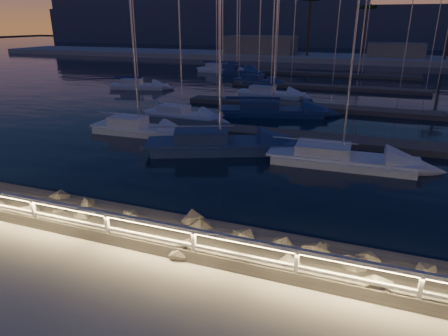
{
  "coord_description": "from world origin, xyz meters",
  "views": [
    {
      "loc": [
        5.41,
        -9.15,
        6.64
      ],
      "look_at": [
        0.43,
        4.0,
        1.47
      ],
      "focal_mm": 32.0,
      "sensor_mm": 36.0,
      "label": 1
    }
  ],
  "objects_px": {
    "sailboat_e": "(137,85)",
    "sailboat_f": "(181,114)",
    "sailboat_i": "(257,80)",
    "sailboat_j": "(269,93)",
    "guard_rail": "(161,231)",
    "sailboat_a": "(137,128)",
    "sailboat_n": "(235,70)",
    "sailboat_m": "(221,69)",
    "sailboat_d": "(338,157)",
    "sailboat_b": "(216,143)",
    "sailboat_g": "(270,110)"
  },
  "relations": [
    {
      "from": "sailboat_n",
      "to": "sailboat_a",
      "type": "bearing_deg",
      "value": -59.66
    },
    {
      "from": "sailboat_g",
      "to": "sailboat_n",
      "type": "distance_m",
      "value": 27.83
    },
    {
      "from": "guard_rail",
      "to": "sailboat_d",
      "type": "xyz_separation_m",
      "value": [
        4.0,
        11.99,
        -0.97
      ]
    },
    {
      "from": "sailboat_j",
      "to": "sailboat_n",
      "type": "bearing_deg",
      "value": 121.96
    },
    {
      "from": "sailboat_f",
      "to": "sailboat_g",
      "type": "relative_size",
      "value": 0.76
    },
    {
      "from": "guard_rail",
      "to": "sailboat_n",
      "type": "bearing_deg",
      "value": 106.62
    },
    {
      "from": "sailboat_n",
      "to": "sailboat_j",
      "type": "bearing_deg",
      "value": -38.18
    },
    {
      "from": "sailboat_j",
      "to": "guard_rail",
      "type": "bearing_deg",
      "value": -78.67
    },
    {
      "from": "sailboat_m",
      "to": "sailboat_n",
      "type": "distance_m",
      "value": 2.57
    },
    {
      "from": "sailboat_e",
      "to": "sailboat_g",
      "type": "height_order",
      "value": "sailboat_g"
    },
    {
      "from": "sailboat_g",
      "to": "sailboat_n",
      "type": "bearing_deg",
      "value": 99.23
    },
    {
      "from": "sailboat_b",
      "to": "sailboat_e",
      "type": "xyz_separation_m",
      "value": [
        -17.1,
        18.45,
        -0.06
      ]
    },
    {
      "from": "sailboat_g",
      "to": "sailboat_b",
      "type": "bearing_deg",
      "value": -108.92
    },
    {
      "from": "guard_rail",
      "to": "sailboat_i",
      "type": "bearing_deg",
      "value": 102.14
    },
    {
      "from": "sailboat_e",
      "to": "sailboat_f",
      "type": "relative_size",
      "value": 1.01
    },
    {
      "from": "guard_rail",
      "to": "sailboat_b",
      "type": "xyz_separation_m",
      "value": [
        -3.0,
        11.91,
        -0.9
      ]
    },
    {
      "from": "sailboat_i",
      "to": "sailboat_j",
      "type": "height_order",
      "value": "sailboat_j"
    },
    {
      "from": "sailboat_e",
      "to": "sailboat_n",
      "type": "relative_size",
      "value": 0.75
    },
    {
      "from": "sailboat_d",
      "to": "sailboat_j",
      "type": "relative_size",
      "value": 1.14
    },
    {
      "from": "sailboat_n",
      "to": "sailboat_m",
      "type": "bearing_deg",
      "value": -172.36
    },
    {
      "from": "sailboat_m",
      "to": "sailboat_n",
      "type": "height_order",
      "value": "sailboat_n"
    },
    {
      "from": "sailboat_b",
      "to": "sailboat_n",
      "type": "distance_m",
      "value": 37.41
    },
    {
      "from": "guard_rail",
      "to": "sailboat_i",
      "type": "height_order",
      "value": "sailboat_i"
    },
    {
      "from": "sailboat_f",
      "to": "sailboat_m",
      "type": "xyz_separation_m",
      "value": [
        -7.99,
        29.61,
        0.08
      ]
    },
    {
      "from": "sailboat_e",
      "to": "sailboat_i",
      "type": "relative_size",
      "value": 1.0
    },
    {
      "from": "sailboat_j",
      "to": "sailboat_a",
      "type": "bearing_deg",
      "value": -103.04
    },
    {
      "from": "sailboat_d",
      "to": "sailboat_a",
      "type": "bearing_deg",
      "value": 171.1
    },
    {
      "from": "guard_rail",
      "to": "sailboat_a",
      "type": "xyz_separation_m",
      "value": [
        -9.51,
        13.59,
        -0.95
      ]
    },
    {
      "from": "sailboat_b",
      "to": "sailboat_i",
      "type": "distance_m",
      "value": 27.76
    },
    {
      "from": "sailboat_b",
      "to": "sailboat_j",
      "type": "bearing_deg",
      "value": 71.85
    },
    {
      "from": "sailboat_g",
      "to": "sailboat_i",
      "type": "bearing_deg",
      "value": 93.87
    },
    {
      "from": "sailboat_i",
      "to": "sailboat_j",
      "type": "xyz_separation_m",
      "value": [
        3.71,
        -8.42,
        -0.01
      ]
    },
    {
      "from": "guard_rail",
      "to": "sailboat_e",
      "type": "distance_m",
      "value": 36.42
    },
    {
      "from": "sailboat_m",
      "to": "sailboat_g",
      "type": "bearing_deg",
      "value": -52.39
    },
    {
      "from": "guard_rail",
      "to": "sailboat_d",
      "type": "height_order",
      "value": "sailboat_d"
    },
    {
      "from": "sailboat_e",
      "to": "sailboat_g",
      "type": "xyz_separation_m",
      "value": [
        17.67,
        -7.96,
        0.03
      ]
    },
    {
      "from": "guard_rail",
      "to": "sailboat_e",
      "type": "height_order",
      "value": "sailboat_e"
    },
    {
      "from": "sailboat_a",
      "to": "sailboat_j",
      "type": "relative_size",
      "value": 0.99
    },
    {
      "from": "sailboat_b",
      "to": "sailboat_m",
      "type": "relative_size",
      "value": 1.07
    },
    {
      "from": "sailboat_i",
      "to": "sailboat_m",
      "type": "relative_size",
      "value": 0.81
    },
    {
      "from": "sailboat_j",
      "to": "sailboat_e",
      "type": "bearing_deg",
      "value": -176.05
    },
    {
      "from": "sailboat_j",
      "to": "sailboat_g",
      "type": "bearing_deg",
      "value": -72.09
    },
    {
      "from": "sailboat_i",
      "to": "sailboat_j",
      "type": "relative_size",
      "value": 0.95
    },
    {
      "from": "guard_rail",
      "to": "sailboat_a",
      "type": "distance_m",
      "value": 16.61
    },
    {
      "from": "sailboat_b",
      "to": "sailboat_e",
      "type": "distance_m",
      "value": 25.16
    },
    {
      "from": "sailboat_n",
      "to": "sailboat_i",
      "type": "bearing_deg",
      "value": -33.18
    },
    {
      "from": "sailboat_f",
      "to": "guard_rail",
      "type": "bearing_deg",
      "value": -57.48
    },
    {
      "from": "sailboat_d",
      "to": "sailboat_e",
      "type": "height_order",
      "value": "sailboat_d"
    },
    {
      "from": "sailboat_d",
      "to": "sailboat_j",
      "type": "distance_m",
      "value": 20.65
    },
    {
      "from": "sailboat_b",
      "to": "sailboat_d",
      "type": "distance_m",
      "value": 7.01
    }
  ]
}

